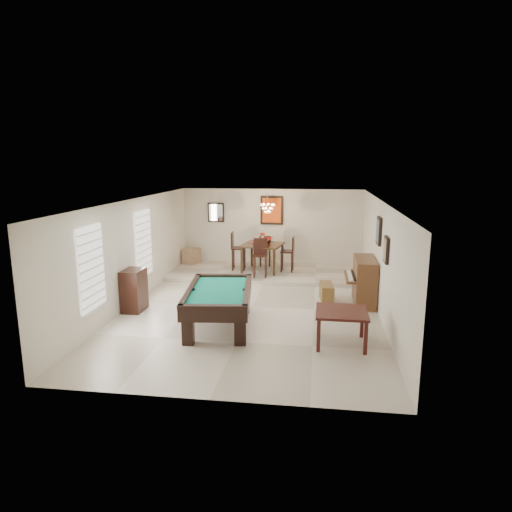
% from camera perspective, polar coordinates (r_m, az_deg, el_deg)
% --- Properties ---
extents(ground_plane, '(6.00, 9.00, 0.02)m').
position_cam_1_polar(ground_plane, '(11.28, -0.42, -6.40)').
color(ground_plane, beige).
extents(wall_back, '(6.00, 0.04, 2.60)m').
position_cam_1_polar(wall_back, '(15.34, 1.99, 3.52)').
color(wall_back, silver).
rests_on(wall_back, ground_plane).
extents(wall_front, '(6.00, 0.04, 2.60)m').
position_cam_1_polar(wall_front, '(6.67, -6.03, -7.69)').
color(wall_front, silver).
rests_on(wall_front, ground_plane).
extents(wall_left, '(0.04, 9.00, 2.60)m').
position_cam_1_polar(wall_left, '(11.74, -15.07, 0.53)').
color(wall_left, silver).
rests_on(wall_left, ground_plane).
extents(wall_right, '(0.04, 9.00, 2.60)m').
position_cam_1_polar(wall_right, '(10.93, 15.34, -0.31)').
color(wall_right, silver).
rests_on(wall_right, ground_plane).
extents(ceiling, '(6.00, 9.00, 0.04)m').
position_cam_1_polar(ceiling, '(10.75, -0.44, 6.93)').
color(ceiling, white).
rests_on(ceiling, wall_back).
extents(dining_step, '(6.00, 2.50, 0.12)m').
position_cam_1_polar(dining_step, '(14.36, 1.44, -2.10)').
color(dining_step, beige).
rests_on(dining_step, ground_plane).
extents(window_left_front, '(0.06, 1.00, 1.70)m').
position_cam_1_polar(window_left_front, '(9.77, -19.90, -1.43)').
color(window_left_front, white).
rests_on(window_left_front, wall_left).
extents(window_left_rear, '(0.06, 1.00, 1.70)m').
position_cam_1_polar(window_left_rear, '(12.26, -13.89, 1.53)').
color(window_left_rear, white).
rests_on(window_left_rear, wall_left).
extents(pool_table, '(1.60, 2.58, 0.81)m').
position_cam_1_polar(pool_table, '(9.89, -4.65, -6.55)').
color(pool_table, black).
rests_on(pool_table, ground_plane).
extents(square_table, '(1.00, 1.00, 0.68)m').
position_cam_1_polar(square_table, '(9.12, 10.60, -8.78)').
color(square_table, '#33100C').
rests_on(square_table, ground_plane).
extents(upright_piano, '(0.77, 1.38, 1.15)m').
position_cam_1_polar(upright_piano, '(11.69, 12.76, -3.06)').
color(upright_piano, brown).
rests_on(upright_piano, ground_plane).
extents(piano_bench, '(0.37, 0.82, 0.44)m').
position_cam_1_polar(piano_bench, '(11.81, 8.81, -4.52)').
color(piano_bench, brown).
rests_on(piano_bench, ground_plane).
extents(apothecary_chest, '(0.45, 0.67, 1.01)m').
position_cam_1_polar(apothecary_chest, '(11.24, -15.01, -4.15)').
color(apothecary_chest, black).
rests_on(apothecary_chest, ground_plane).
extents(dining_table, '(1.35, 1.35, 0.98)m').
position_cam_1_polar(dining_table, '(14.27, 0.82, 0.07)').
color(dining_table, black).
rests_on(dining_table, dining_step).
extents(flower_vase, '(0.19, 0.19, 0.25)m').
position_cam_1_polar(flower_vase, '(14.16, 0.83, 2.50)').
color(flower_vase, '#A0230D').
rests_on(flower_vase, dining_table).
extents(dining_chair_south, '(0.45, 0.45, 1.14)m').
position_cam_1_polar(dining_chair_south, '(13.50, 0.53, -0.27)').
color(dining_chair_south, black).
rests_on(dining_chair_south, dining_step).
extents(dining_chair_north, '(0.41, 0.41, 1.01)m').
position_cam_1_polar(dining_chair_north, '(14.98, 1.15, 0.71)').
color(dining_chair_north, black).
rests_on(dining_chair_north, dining_step).
extents(dining_chair_west, '(0.48, 0.48, 1.20)m').
position_cam_1_polar(dining_chair_west, '(14.40, -2.18, 0.63)').
color(dining_chair_west, black).
rests_on(dining_chair_west, dining_step).
extents(dining_chair_east, '(0.42, 0.42, 1.09)m').
position_cam_1_polar(dining_chair_east, '(14.21, 3.92, 0.24)').
color(dining_chair_east, black).
rests_on(dining_chair_east, dining_step).
extents(corner_bench, '(0.55, 0.64, 0.50)m').
position_cam_1_polar(corner_bench, '(15.53, -8.07, 0.02)').
color(corner_bench, '#9F7856').
rests_on(corner_bench, dining_step).
extents(chandelier, '(0.44, 0.44, 0.60)m').
position_cam_1_polar(chandelier, '(13.95, 1.46, 6.41)').
color(chandelier, '#FFE5B2').
rests_on(chandelier, ceiling).
extents(back_painting, '(0.75, 0.06, 0.95)m').
position_cam_1_polar(back_painting, '(15.22, 1.99, 5.73)').
color(back_painting, '#D84C14').
rests_on(back_painting, wall_back).
extents(back_mirror, '(0.55, 0.06, 0.65)m').
position_cam_1_polar(back_mirror, '(15.54, -5.03, 5.45)').
color(back_mirror, white).
rests_on(back_mirror, wall_back).
extents(right_picture_upper, '(0.06, 0.55, 0.65)m').
position_cam_1_polar(right_picture_upper, '(11.11, 15.11, 3.04)').
color(right_picture_upper, slate).
rests_on(right_picture_upper, wall_right).
extents(right_picture_lower, '(0.06, 0.45, 0.55)m').
position_cam_1_polar(right_picture_lower, '(9.87, 15.96, 0.75)').
color(right_picture_lower, gray).
rests_on(right_picture_lower, wall_right).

